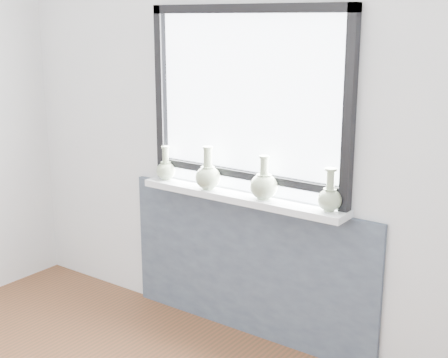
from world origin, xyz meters
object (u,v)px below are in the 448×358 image
Objects in this scene: vase_d at (330,197)px; windowsill at (240,197)px; vase_a at (166,169)px; vase_b at (208,175)px; vase_c at (264,185)px.

windowsill is at bearing -179.66° from vase_d.
vase_a is 0.83× the size of vase_b.
vase_a is (-0.56, -0.00, 0.09)m from windowsill.
vase_a reaches higher than windowsill.
vase_a is at bearing -179.69° from vase_d.
vase_c is at bearing -4.20° from windowsill.
vase_c is 1.08× the size of vase_d.
vase_d reaches higher than vase_a.
vase_b reaches higher than vase_d.
windowsill is at bearing 175.80° from vase_c.
vase_b is at bearing -4.27° from vase_a.
vase_c is at bearing 2.54° from vase_b.
vase_b is (-0.21, -0.03, 0.10)m from windowsill.
windowsill is at bearing 7.73° from vase_b.
vase_a is 0.35m from vase_b.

